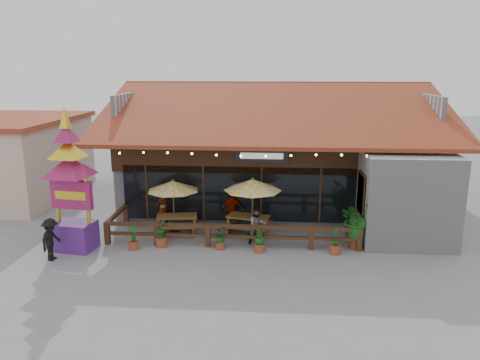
# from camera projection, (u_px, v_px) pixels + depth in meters

# --- Properties ---
(ground) EXTENTS (100.00, 100.00, 0.00)m
(ground) POSITION_uv_depth(u_px,v_px,m) (272.00, 243.00, 18.55)
(ground) COLOR gray
(ground) RESTS_ON ground
(restaurant_building) EXTENTS (15.50, 14.73, 6.09)m
(restaurant_building) POSITION_uv_depth(u_px,v_px,m) (279.00, 157.00, 24.41)
(restaurant_building) COLOR #B9B9BE
(restaurant_building) RESTS_ON ground
(patio_railing) EXTENTS (10.00, 2.60, 0.92)m
(patio_railing) POSITION_uv_depth(u_px,v_px,m) (215.00, 230.00, 18.31)
(patio_railing) COLOR #452618
(patio_railing) RESTS_ON ground
(umbrella_left) EXTENTS (2.55, 2.55, 2.32)m
(umbrella_left) POSITION_uv_depth(u_px,v_px,m) (173.00, 186.00, 19.33)
(umbrella_left) COLOR brown
(umbrella_left) RESTS_ON ground
(umbrella_right) EXTENTS (2.45, 2.45, 2.52)m
(umbrella_right) POSITION_uv_depth(u_px,v_px,m) (253.00, 185.00, 18.80)
(umbrella_right) COLOR brown
(umbrella_right) RESTS_ON ground
(picnic_table_left) EXTENTS (1.87, 1.68, 0.80)m
(picnic_table_left) POSITION_uv_depth(u_px,v_px,m) (177.00, 221.00, 19.54)
(picnic_table_left) COLOR brown
(picnic_table_left) RESTS_ON ground
(picnic_table_right) EXTENTS (2.02, 1.85, 0.82)m
(picnic_table_right) POSITION_uv_depth(u_px,v_px,m) (248.00, 222.00, 19.41)
(picnic_table_right) COLOR brown
(picnic_table_right) RESTS_ON ground
(thai_sign_tower) EXTENTS (2.48, 2.48, 5.88)m
(thai_sign_tower) POSITION_uv_depth(u_px,v_px,m) (70.00, 170.00, 17.27)
(thai_sign_tower) COLOR #53217C
(thai_sign_tower) RESTS_ON ground
(tropical_plant) EXTENTS (1.73, 1.63, 1.91)m
(tropical_plant) POSITION_uv_depth(u_px,v_px,m) (357.00, 221.00, 17.89)
(tropical_plant) COLOR brown
(tropical_plant) RESTS_ON ground
(diner_a) EXTENTS (0.69, 0.67, 1.60)m
(diner_a) POSITION_uv_depth(u_px,v_px,m) (163.00, 209.00, 20.32)
(diner_a) COLOR #3B2312
(diner_a) RESTS_ON ground
(diner_b) EXTENTS (0.89, 0.79, 1.53)m
(diner_b) POSITION_uv_depth(u_px,v_px,m) (257.00, 225.00, 18.37)
(diner_b) COLOR #3B2312
(diner_b) RESTS_ON ground
(diner_c) EXTENTS (0.99, 0.44, 1.66)m
(diner_c) POSITION_uv_depth(u_px,v_px,m) (232.00, 210.00, 20.15)
(diner_c) COLOR #3B2312
(diner_c) RESTS_ON ground
(pedestrian) EXTENTS (0.68, 1.06, 1.56)m
(pedestrian) POSITION_uv_depth(u_px,v_px,m) (51.00, 239.00, 16.82)
(pedestrian) COLOR black
(pedestrian) RESTS_ON ground
(planter_a) EXTENTS (0.38, 0.38, 0.94)m
(planter_a) POSITION_uv_depth(u_px,v_px,m) (133.00, 240.00, 17.88)
(planter_a) COLOR brown
(planter_a) RESTS_ON ground
(planter_b) EXTENTS (0.45, 0.47, 1.11)m
(planter_b) POSITION_uv_depth(u_px,v_px,m) (161.00, 234.00, 18.13)
(planter_b) COLOR brown
(planter_b) RESTS_ON ground
(planter_c) EXTENTS (0.68, 0.68, 0.85)m
(planter_c) POSITION_uv_depth(u_px,v_px,m) (220.00, 237.00, 17.88)
(planter_c) COLOR brown
(planter_c) RESTS_ON ground
(planter_d) EXTENTS (0.52, 0.52, 0.99)m
(planter_d) POSITION_uv_depth(u_px,v_px,m) (259.00, 240.00, 17.58)
(planter_d) COLOR brown
(planter_d) RESTS_ON ground
(planter_e) EXTENTS (0.42, 0.42, 1.03)m
(planter_e) POSITION_uv_depth(u_px,v_px,m) (335.00, 243.00, 17.44)
(planter_e) COLOR brown
(planter_e) RESTS_ON ground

